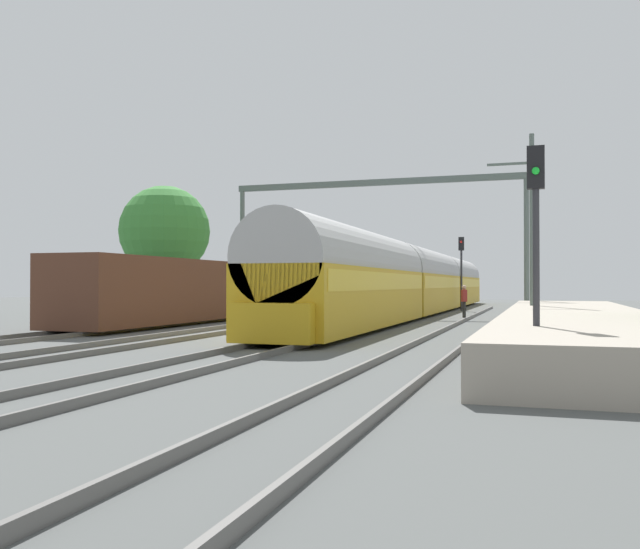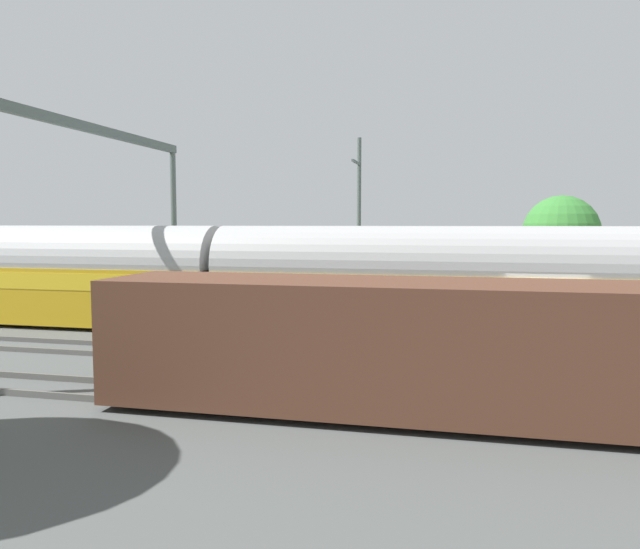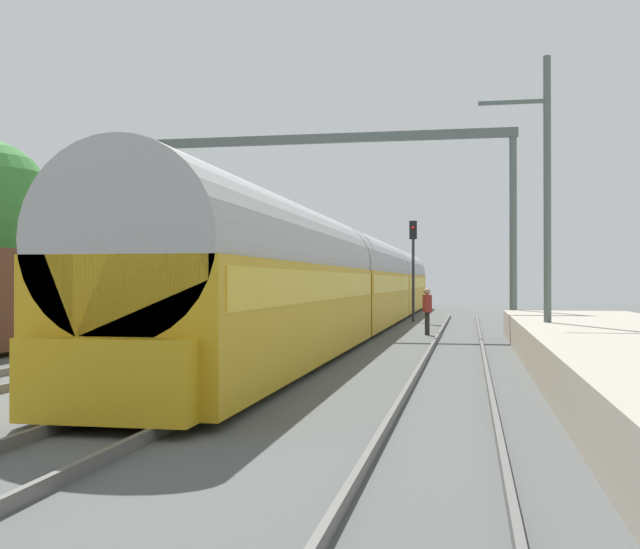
{
  "view_description": "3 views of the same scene",
  "coord_description": "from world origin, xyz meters",
  "px_view_note": "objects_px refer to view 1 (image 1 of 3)",
  "views": [
    {
      "loc": [
        9.16,
        -22.32,
        1.77
      ],
      "look_at": [
        2.13,
        -0.57,
        2.1
      ],
      "focal_mm": 38.53,
      "sensor_mm": 36.0,
      "label": 1
    },
    {
      "loc": [
        -19.16,
        2.69,
        4.09
      ],
      "look_at": [
        1.22,
        7.38,
        2.3
      ],
      "focal_mm": 33.99,
      "sensor_mm": 36.0,
      "label": 2
    },
    {
      "loc": [
        6.77,
        -14.45,
        2.0
      ],
      "look_at": [
        1.07,
        15.58,
        2.25
      ],
      "focal_mm": 44.31,
      "sensor_mm": 36.0,
      "label": 3
    }
  ],
  "objects_px": {
    "freight_car": "(163,291)",
    "person_crossing": "(464,298)",
    "catenary_gantry": "(375,212)",
    "railway_signal_far": "(461,263)",
    "passenger_train": "(421,281)",
    "railway_signal_near": "(536,225)"
  },
  "relations": [
    {
      "from": "freight_car",
      "to": "person_crossing",
      "type": "relative_size",
      "value": 7.51
    },
    {
      "from": "freight_car",
      "to": "person_crossing",
      "type": "distance_m",
      "value": 16.07
    },
    {
      "from": "freight_car",
      "to": "catenary_gantry",
      "type": "height_order",
      "value": "catenary_gantry"
    },
    {
      "from": "freight_car",
      "to": "railway_signal_far",
      "type": "height_order",
      "value": "railway_signal_far"
    },
    {
      "from": "passenger_train",
      "to": "freight_car",
      "type": "bearing_deg",
      "value": -118.38
    },
    {
      "from": "passenger_train",
      "to": "catenary_gantry",
      "type": "height_order",
      "value": "catenary_gantry"
    },
    {
      "from": "freight_car",
      "to": "railway_signal_far",
      "type": "bearing_deg",
      "value": 63.02
    },
    {
      "from": "freight_car",
      "to": "catenary_gantry",
      "type": "xyz_separation_m",
      "value": [
        6.4,
        12.63,
        4.47
      ]
    },
    {
      "from": "catenary_gantry",
      "to": "person_crossing",
      "type": "bearing_deg",
      "value": -16.43
    },
    {
      "from": "freight_car",
      "to": "railway_signal_near",
      "type": "height_order",
      "value": "railway_signal_near"
    },
    {
      "from": "freight_car",
      "to": "railway_signal_far",
      "type": "relative_size",
      "value": 2.63
    },
    {
      "from": "catenary_gantry",
      "to": "passenger_train",
      "type": "bearing_deg",
      "value": 56.11
    },
    {
      "from": "railway_signal_far",
      "to": "freight_car",
      "type": "bearing_deg",
      "value": -116.98
    },
    {
      "from": "railway_signal_far",
      "to": "passenger_train",
      "type": "bearing_deg",
      "value": -112.06
    },
    {
      "from": "passenger_train",
      "to": "freight_car",
      "type": "height_order",
      "value": "passenger_train"
    },
    {
      "from": "person_crossing",
      "to": "catenary_gantry",
      "type": "relative_size",
      "value": 0.1
    },
    {
      "from": "passenger_train",
      "to": "catenary_gantry",
      "type": "distance_m",
      "value": 5.52
    },
    {
      "from": "freight_car",
      "to": "person_crossing",
      "type": "xyz_separation_m",
      "value": [
        11.63,
        11.08,
        -0.44
      ]
    },
    {
      "from": "passenger_train",
      "to": "catenary_gantry",
      "type": "bearing_deg",
      "value": -123.89
    },
    {
      "from": "railway_signal_near",
      "to": "catenary_gantry",
      "type": "distance_m",
      "value": 25.55
    },
    {
      "from": "railway_signal_near",
      "to": "catenary_gantry",
      "type": "xyz_separation_m",
      "value": [
        -9.06,
        23.71,
        2.93
      ]
    },
    {
      "from": "railway_signal_near",
      "to": "railway_signal_far",
      "type": "distance_m",
      "value": 32.01
    }
  ]
}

